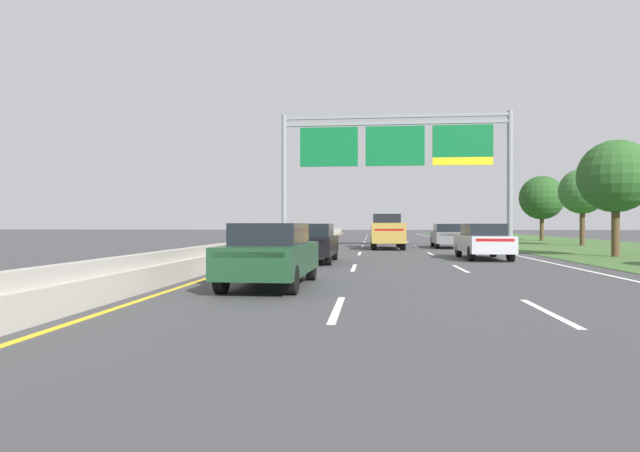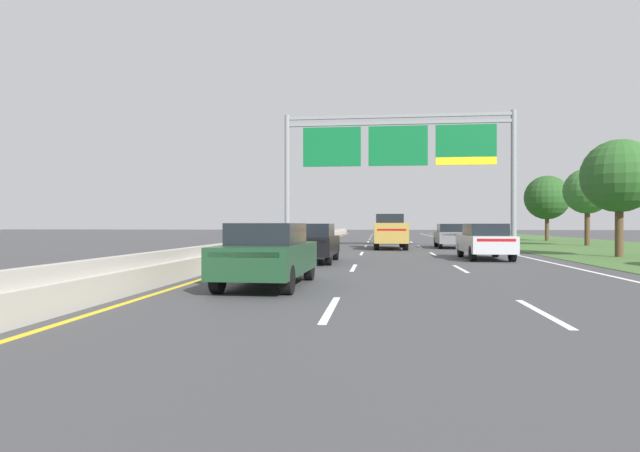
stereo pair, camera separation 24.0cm
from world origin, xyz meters
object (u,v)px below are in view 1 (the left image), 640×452
Objects in this scene: car_grey_right_lane_sedan at (447,235)px; roadside_tree_far at (582,191)px; car_silver_right_lane_sedan at (483,241)px; car_darkgreen_left_lane_sedan at (271,253)px; roadside_tree_distant at (542,198)px; pickup_truck_gold at (387,232)px; car_black_left_lane_sedan at (312,242)px; overhead_sign_gantry at (395,152)px; roadside_tree_mid at (616,177)px.

roadside_tree_far is at bearing -65.26° from car_grey_right_lane_sedan.
car_silver_right_lane_sedan is 0.99× the size of car_darkgreen_left_lane_sedan.
pickup_truck_gold is at bearing -130.91° from roadside_tree_distant.
roadside_tree_far is at bearing -34.03° from car_silver_right_lane_sedan.
roadside_tree_far is at bearing -93.45° from roadside_tree_distant.
car_silver_right_lane_sedan is 0.80× the size of roadside_tree_far.
car_black_left_lane_sedan is at bearing 109.75° from car_silver_right_lane_sedan.
car_silver_right_lane_sedan is at bearing -123.49° from roadside_tree_far.
roadside_tree_distant is at bearing -41.66° from pickup_truck_gold.
overhead_sign_gantry reaches higher than pickup_truck_gold.
car_darkgreen_left_lane_sedan is at bearing -137.07° from roadside_tree_mid.
roadside_tree_distant reaches higher than pickup_truck_gold.
roadside_tree_distant is (18.26, 37.32, 3.18)m from car_darkgreen_left_lane_sedan.
roadside_tree_distant reaches higher than roadside_tree_far.
car_darkgreen_left_lane_sedan is (-7.43, -21.85, 0.00)m from car_grey_right_lane_sedan.
pickup_truck_gold is 1.22× the size of car_grey_right_lane_sedan.
roadside_tree_mid is (13.94, 12.97, 2.97)m from car_darkgreen_left_lane_sedan.
pickup_truck_gold is 0.98× the size of roadside_tree_far.
roadside_tree_mid is 0.91× the size of roadside_tree_distant.
car_grey_right_lane_sedan is 11.40m from roadside_tree_mid.
overhead_sign_gantry is 5.43m from pickup_truck_gold.
roadside_tree_far is (10.17, 4.43, 3.08)m from car_grey_right_lane_sedan.
car_grey_right_lane_sedan is at bearing -156.48° from roadside_tree_far.
roadside_tree_mid is 0.99× the size of roadside_tree_far.
car_silver_right_lane_sedan is at bearing -112.31° from roadside_tree_distant.
car_grey_right_lane_sedan and car_darkgreen_left_lane_sedan have the same top height.
car_silver_right_lane_sedan is 0.73× the size of roadside_tree_distant.
car_black_left_lane_sedan is 0.99× the size of car_darkgreen_left_lane_sedan.
pickup_truck_gold is 20.55m from car_darkgreen_left_lane_sedan.
overhead_sign_gantry is 3.41× the size of car_black_left_lane_sedan.
roadside_tree_distant is (4.32, 24.35, 0.21)m from roadside_tree_mid.
pickup_truck_gold is 10.16m from car_silver_right_lane_sedan.
car_black_left_lane_sedan is at bearing 0.74° from car_darkgreen_left_lane_sedan.
roadside_tree_distant is at bearing -33.78° from car_grey_right_lane_sedan.
roadside_tree_mid is (9.93, -8.67, -2.51)m from overhead_sign_gantry.
car_silver_right_lane_sedan is 7.47m from roadside_tree_mid.
car_black_left_lane_sedan is (-3.37, -12.07, -0.26)m from pickup_truck_gold.
roadside_tree_mid is (13.85, 4.79, 2.97)m from car_black_left_lane_sedan.
roadside_tree_distant is (14.24, 15.68, -2.30)m from overhead_sign_gantry.
roadside_tree_mid reaches higher than car_black_left_lane_sedan.
overhead_sign_gantry is at bearing 94.70° from car_grey_right_lane_sedan.
overhead_sign_gantry is at bearing -161.16° from roadside_tree_far.
pickup_truck_gold reaches higher than car_silver_right_lane_sedan.
overhead_sign_gantry reaches higher than car_darkgreen_left_lane_sedan.
roadside_tree_mid is (6.52, -8.88, 2.97)m from car_grey_right_lane_sedan.
roadside_tree_far is (10.18, 15.38, 3.08)m from car_silver_right_lane_sedan.
car_black_left_lane_sedan is 15.51m from car_grey_right_lane_sedan.
car_black_left_lane_sedan is at bearing 152.99° from car_grey_right_lane_sedan.
car_grey_right_lane_sedan is at bearing -124.99° from roadside_tree_distant.
roadside_tree_far is (14.13, 6.02, 2.83)m from pickup_truck_gold.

